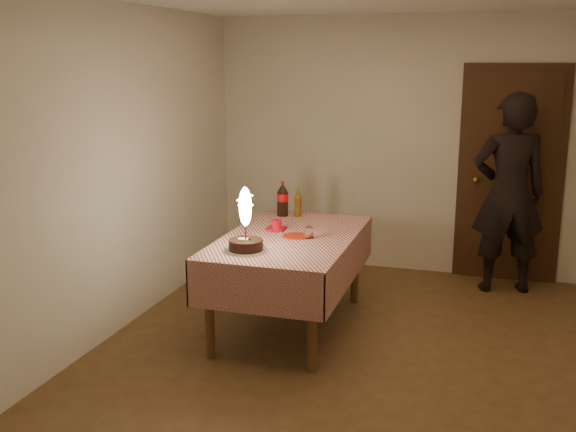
# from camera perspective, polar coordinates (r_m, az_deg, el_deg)

# --- Properties ---
(ground) EXTENTS (4.00, 4.50, 0.01)m
(ground) POSITION_cam_1_polar(r_m,az_deg,el_deg) (5.17, 6.41, -11.63)
(ground) COLOR brown
(ground) RESTS_ON ground
(room_shell) EXTENTS (4.04, 4.54, 2.62)m
(room_shell) POSITION_cam_1_polar(r_m,az_deg,el_deg) (4.79, 7.48, 7.00)
(room_shell) COLOR beige
(room_shell) RESTS_ON ground
(dining_table) EXTENTS (1.02, 1.72, 0.78)m
(dining_table) POSITION_cam_1_polar(r_m,az_deg,el_deg) (5.43, 0.16, -2.74)
(dining_table) COLOR brown
(dining_table) RESTS_ON ground
(birthday_cake) EXTENTS (0.32, 0.32, 0.48)m
(birthday_cake) POSITION_cam_1_polar(r_m,az_deg,el_deg) (4.96, -3.60, -1.51)
(birthday_cake) COLOR white
(birthday_cake) RESTS_ON dining_table
(red_plate) EXTENTS (0.22, 0.22, 0.01)m
(red_plate) POSITION_cam_1_polar(r_m,az_deg,el_deg) (5.38, 0.73, -1.70)
(red_plate) COLOR red
(red_plate) RESTS_ON dining_table
(red_cup) EXTENTS (0.08, 0.08, 0.10)m
(red_cup) POSITION_cam_1_polar(r_m,az_deg,el_deg) (5.52, -0.96, -0.83)
(red_cup) COLOR red
(red_cup) RESTS_ON dining_table
(clear_cup) EXTENTS (0.07, 0.07, 0.09)m
(clear_cup) POSITION_cam_1_polar(r_m,az_deg,el_deg) (5.32, 1.80, -1.42)
(clear_cup) COLOR white
(clear_cup) RESTS_ON dining_table
(napkin_stack) EXTENTS (0.15, 0.15, 0.02)m
(napkin_stack) POSITION_cam_1_polar(r_m,az_deg,el_deg) (5.59, -1.01, -1.07)
(napkin_stack) COLOR #B31426
(napkin_stack) RESTS_ON dining_table
(cola_bottle) EXTENTS (0.10, 0.10, 0.32)m
(cola_bottle) POSITION_cam_1_polar(r_m,az_deg,el_deg) (6.06, -0.46, 1.43)
(cola_bottle) COLOR black
(cola_bottle) RESTS_ON dining_table
(amber_bottle_left) EXTENTS (0.06, 0.06, 0.25)m
(amber_bottle_left) POSITION_cam_1_polar(r_m,az_deg,el_deg) (6.05, 0.84, 1.06)
(amber_bottle_left) COLOR #5E3F10
(amber_bottle_left) RESTS_ON dining_table
(photographer) EXTENTS (0.77, 0.61, 1.88)m
(photographer) POSITION_cam_1_polar(r_m,az_deg,el_deg) (6.59, 18.18, 1.81)
(photographer) COLOR black
(photographer) RESTS_ON ground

